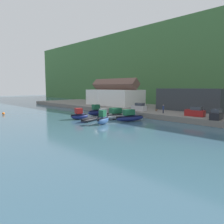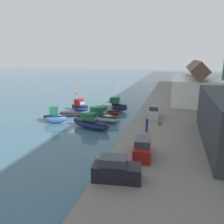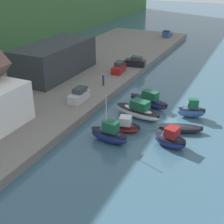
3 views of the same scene
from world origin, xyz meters
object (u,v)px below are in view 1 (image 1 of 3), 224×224
object	(u,v)px
moored_boat_3	(130,117)
parked_car_1	(217,115)
moored_boat_5	(89,119)
parked_car_2	(195,112)
moored_boat_6	(103,119)
moored_boat_4	(79,115)
parked_car_0	(139,107)
dog_on_quay	(156,110)
person_on_quay	(163,109)
moored_boat_2	(117,115)
moored_boat_1	(104,114)
moored_boat_0	(97,111)
mooring_buoy_0	(3,114)

from	to	relation	value
moored_boat_3	parked_car_1	bearing A→B (deg)	44.50
moored_boat_5	parked_car_1	distance (m)	26.84
parked_car_2	moored_boat_6	bearing A→B (deg)	140.45
moored_boat_4	parked_car_0	bearing A→B (deg)	86.63
dog_on_quay	moored_boat_4	bearing A→B (deg)	-98.91
moored_boat_3	person_on_quay	world-z (taller)	person_on_quay
moored_boat_6	parked_car_0	bearing A→B (deg)	85.70
moored_boat_2	dog_on_quay	bearing A→B (deg)	83.22
parked_car_2	person_on_quay	bearing A→B (deg)	88.24
moored_boat_6	moored_boat_3	bearing A→B (deg)	62.82
moored_boat_6	parked_car_0	xyz separation A→B (m)	(-4.36, 17.01, 1.05)
parked_car_2	person_on_quay	xyz separation A→B (m)	(-7.99, -0.55, 0.18)
moored_boat_5	parked_car_0	xyz separation A→B (m)	(0.72, 16.64, 1.68)
moored_boat_4	parked_car_0	size ratio (longest dim) A/B	1.12
moored_boat_1	moored_boat_5	distance (m)	7.80
parked_car_0	moored_boat_4	bearing A→B (deg)	161.80
moored_boat_0	person_on_quay	size ratio (longest dim) A/B	3.09
moored_boat_2	moored_boat_0	bearing A→B (deg)	-172.75
moored_boat_1	moored_boat_6	xyz separation A→B (m)	(8.28, -7.47, 0.34)
moored_boat_1	moored_boat_5	xyz separation A→B (m)	(3.20, -7.11, -0.30)
dog_on_quay	mooring_buoy_0	size ratio (longest dim) A/B	1.20
moored_boat_4	moored_boat_0	bearing A→B (deg)	122.20
parked_car_1	dog_on_quay	distance (m)	16.61
moored_boat_5	parked_car_2	bearing A→B (deg)	27.42
parked_car_1	dog_on_quay	size ratio (longest dim) A/B	5.03
moored_boat_3	mooring_buoy_0	xyz separation A→B (m)	(-31.94, -17.23, -0.63)
moored_boat_6	mooring_buoy_0	xyz separation A→B (m)	(-30.86, -10.04, -0.76)
moored_boat_1	dog_on_quay	distance (m)	13.97
moored_boat_2	moored_boat_4	bearing A→B (deg)	-119.97
parked_car_2	moored_boat_0	bearing A→B (deg)	105.88
person_on_quay	moored_boat_5	bearing A→B (deg)	-117.96
moored_boat_1	parked_car_1	size ratio (longest dim) A/B	1.11
parked_car_1	moored_boat_5	bearing A→B (deg)	-152.65
moored_boat_4	moored_boat_1	bearing A→B (deg)	94.65
moored_boat_0	moored_boat_5	bearing A→B (deg)	-42.61
moored_boat_1	moored_boat_3	bearing A→B (deg)	-13.26
parked_car_1	parked_car_2	xyz separation A→B (m)	(-5.22, 1.50, 0.00)
parked_car_0	dog_on_quay	bearing A→B (deg)	-75.41
moored_boat_2	mooring_buoy_0	bearing A→B (deg)	-135.82
moored_boat_4	person_on_quay	world-z (taller)	person_on_quay
moored_boat_0	moored_boat_3	size ratio (longest dim) A/B	0.87
moored_boat_2	parked_car_0	distance (m)	9.82
moored_boat_5	dog_on_quay	distance (m)	18.86
moored_boat_3	parked_car_0	bearing A→B (deg)	134.88
parked_car_1	person_on_quay	size ratio (longest dim) A/B	2.06
moored_boat_5	mooring_buoy_0	size ratio (longest dim) A/B	8.95
moored_boat_0	parked_car_0	world-z (taller)	moored_boat_0
moored_boat_3	parked_car_0	size ratio (longest dim) A/B	1.78
moored_boat_0	parked_car_0	bearing A→B (deg)	55.98
moored_boat_2	moored_boat_3	world-z (taller)	moored_boat_2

